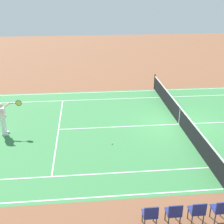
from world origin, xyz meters
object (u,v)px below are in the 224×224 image
object	(u,v)px
tennis_net	(180,116)
spectator_chair_6	(150,214)
spectator_chair_3	(221,209)
tennis_ball	(112,144)
spectator_chair_4	(197,211)
spectator_chair_5	(174,213)
tennis_player_near	(3,117)

from	to	relation	value
tennis_net	spectator_chair_6	bearing A→B (deg)	66.05
tennis_net	spectator_chair_3	distance (m)	7.13
tennis_ball	spectator_chair_4	distance (m)	5.72
spectator_chair_3	spectator_chair_5	bearing A→B (deg)	0.00
spectator_chair_3	spectator_chair_5	world-z (taller)	same
tennis_ball	tennis_player_near	bearing A→B (deg)	-16.61
tennis_net	spectator_chair_4	bearing A→B (deg)	76.79
tennis_net	tennis_ball	size ratio (longest dim) A/B	177.27
tennis_ball	spectator_chair_6	size ratio (longest dim) A/B	0.08
spectator_chair_5	spectator_chair_6	size ratio (longest dim) A/B	1.00
tennis_ball	spectator_chair_6	xyz separation A→B (m)	(-0.65, 5.28, 0.49)
tennis_ball	spectator_chair_5	world-z (taller)	spectator_chair_5
tennis_net	tennis_ball	world-z (taller)	tennis_net
tennis_player_near	spectator_chair_5	distance (m)	9.53
spectator_chair_3	spectator_chair_5	xyz separation A→B (m)	(1.48, 0.00, 0.00)
spectator_chair_6	tennis_ball	bearing A→B (deg)	-83.04
tennis_ball	spectator_chair_6	bearing A→B (deg)	96.96
tennis_net	tennis_ball	bearing A→B (deg)	25.31
tennis_net	tennis_player_near	size ratio (longest dim) A/B	6.89
tennis_player_near	spectator_chair_6	bearing A→B (deg)	130.65
spectator_chair_3	spectator_chair_6	xyz separation A→B (m)	(2.22, 0.00, 0.00)
tennis_player_near	spectator_chair_5	size ratio (longest dim) A/B	1.93
tennis_net	tennis_player_near	bearing A→B (deg)	1.46
spectator_chair_4	spectator_chair_6	xyz separation A→B (m)	(1.48, 0.00, 0.00)
tennis_ball	spectator_chair_4	world-z (taller)	spectator_chair_4
tennis_net	spectator_chair_4	xyz separation A→B (m)	(1.66, 7.07, 0.03)
tennis_net	spectator_chair_3	world-z (taller)	tennis_net
tennis_player_near	spectator_chair_3	xyz separation A→B (m)	(-8.10, 6.84, -0.41)
spectator_chair_3	spectator_chair_5	distance (m)	1.48
spectator_chair_3	spectator_chair_6	bearing A→B (deg)	0.00
spectator_chair_6	spectator_chair_4	bearing A→B (deg)	180.00
spectator_chair_4	spectator_chair_6	distance (m)	1.48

